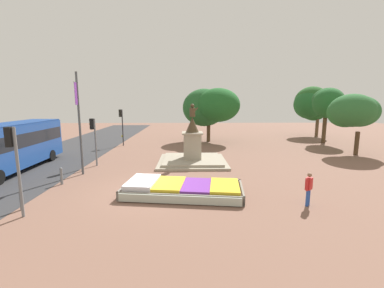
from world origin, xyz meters
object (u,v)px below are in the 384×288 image
(traffic_light_near_crossing, at_px, (14,155))
(traffic_light_far_corner, at_px, (121,121))
(flower_planter, at_px, (181,189))
(kerb_bollard_north, at_px, (82,165))
(kerb_bollard_mid_a, at_px, (21,200))
(banner_pole, at_px, (79,122))
(pedestrian_with_handbag, at_px, (309,187))
(statue_monument, at_px, (192,152))
(traffic_light_mid_block, at_px, (94,133))
(kerb_bollard_mid_b, at_px, (61,175))
(city_bus, at_px, (9,145))

(traffic_light_near_crossing, xyz_separation_m, traffic_light_far_corner, (-0.17, 17.95, 0.07))
(flower_planter, height_order, traffic_light_near_crossing, traffic_light_near_crossing)
(flower_planter, distance_m, kerb_bollard_north, 8.42)
(flower_planter, bearing_deg, kerb_bollard_mid_a, -165.79)
(banner_pole, bearing_deg, pedestrian_with_handbag, -23.66)
(statue_monument, bearing_deg, kerb_bollard_mid_a, -131.18)
(banner_pole, relative_size, kerb_bollard_mid_a, 7.52)
(statue_monument, distance_m, traffic_light_far_corner, 11.39)
(traffic_light_mid_block, distance_m, pedestrian_with_handbag, 14.92)
(flower_planter, xyz_separation_m, pedestrian_with_handbag, (5.92, -1.59, 0.61))
(banner_pole, xyz_separation_m, kerb_bollard_north, (-0.33, 0.78, -3.10))
(statue_monument, distance_m, kerb_bollard_mid_a, 11.90)
(pedestrian_with_handbag, bearing_deg, traffic_light_far_corner, 126.88)
(statue_monument, distance_m, kerb_bollard_mid_b, 9.44)
(city_bus, bearing_deg, traffic_light_mid_block, 18.55)
(traffic_light_near_crossing, distance_m, pedestrian_with_handbag, 12.76)
(traffic_light_near_crossing, distance_m, kerb_bollard_mid_b, 4.85)
(traffic_light_mid_block, bearing_deg, traffic_light_near_crossing, -90.27)
(traffic_light_near_crossing, bearing_deg, kerb_bollard_mid_b, 94.70)
(traffic_light_mid_block, relative_size, banner_pole, 0.54)
(statue_monument, height_order, traffic_light_far_corner, statue_monument)
(traffic_light_mid_block, bearing_deg, statue_monument, 6.62)
(flower_planter, xyz_separation_m, traffic_light_far_corner, (-6.85, 15.43, 2.43))
(flower_planter, xyz_separation_m, traffic_light_mid_block, (-6.65, 6.29, 2.21))
(traffic_light_far_corner, relative_size, kerb_bollard_north, 5.12)
(traffic_light_far_corner, xyz_separation_m, kerb_bollard_mid_a, (-0.24, -17.23, -2.26))
(banner_pole, relative_size, city_bus, 0.64)
(city_bus, height_order, kerb_bollard_north, city_bus)
(statue_monument, bearing_deg, pedestrian_with_handbag, -59.34)
(traffic_light_far_corner, bearing_deg, kerb_bollard_mid_a, -90.80)
(traffic_light_mid_block, distance_m, kerb_bollard_mid_b, 4.91)
(city_bus, height_order, pedestrian_with_handbag, city_bus)
(city_bus, distance_m, pedestrian_with_handbag, 18.76)
(statue_monument, relative_size, traffic_light_far_corner, 1.34)
(kerb_bollard_mid_a, bearing_deg, city_bus, 126.35)
(traffic_light_near_crossing, height_order, kerb_bollard_north, traffic_light_near_crossing)
(kerb_bollard_mid_a, bearing_deg, kerb_bollard_north, 89.02)
(traffic_light_mid_block, bearing_deg, kerb_bollard_mid_a, -93.16)
(traffic_light_mid_block, relative_size, kerb_bollard_north, 4.60)
(traffic_light_far_corner, bearing_deg, banner_pole, -89.00)
(traffic_light_mid_block, height_order, city_bus, traffic_light_mid_block)
(statue_monument, relative_size, city_bus, 0.51)
(statue_monument, distance_m, traffic_light_mid_block, 7.62)
(flower_planter, bearing_deg, statue_monument, 84.12)
(pedestrian_with_handbag, distance_m, kerb_bollard_mid_b, 13.41)
(traffic_light_far_corner, xyz_separation_m, city_bus, (-4.93, -10.86, -0.81))
(traffic_light_mid_block, bearing_deg, city_bus, -161.45)
(traffic_light_near_crossing, xyz_separation_m, kerb_bollard_mid_b, (-0.36, 4.34, -2.12))
(traffic_light_far_corner, distance_m, city_bus, 11.95)
(banner_pole, bearing_deg, city_bus, 172.76)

